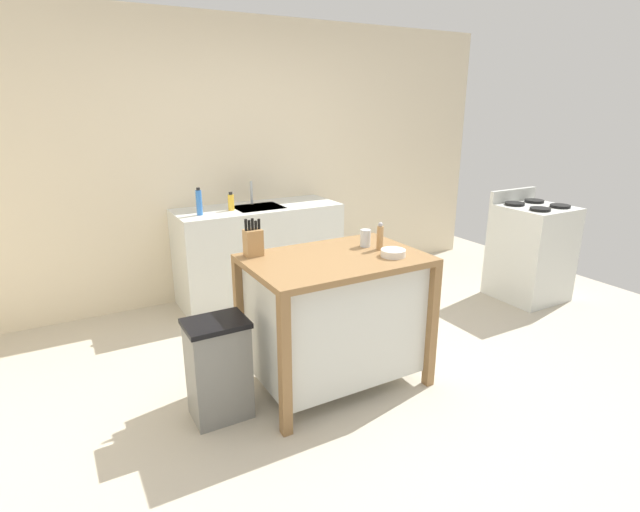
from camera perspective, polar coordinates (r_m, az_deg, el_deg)
name	(u,v)px	position (r m, az deg, el deg)	size (l,w,h in m)	color
ground_plane	(353,389)	(3.40, 3.81, -15.24)	(6.88, 6.88, 0.00)	#BCB29E
wall_back	(232,161)	(4.85, -10.21, 10.81)	(5.88, 0.10, 2.60)	beige
kitchen_island	(335,314)	(3.26, 1.74, -6.73)	(1.13, 0.76, 0.90)	olive
knife_block	(253,242)	(3.14, -7.79, 1.66)	(0.11, 0.09, 0.25)	#AD7F4C
bowl_ceramic_wide	(393,253)	(3.15, 8.51, 0.39)	(0.16, 0.16, 0.05)	silver
drinking_cup	(365,238)	(3.34, 5.30, 2.09)	(0.07, 0.07, 0.12)	silver
pepper_grinder	(380,237)	(3.27, 7.00, 2.25)	(0.04, 0.04, 0.19)	#AD7F4C
trash_bin	(219,369)	(3.06, -11.72, -12.75)	(0.36, 0.28, 0.63)	slate
sink_counter	(259,253)	(4.73, -7.08, 0.36)	(1.53, 0.60, 0.91)	silver
sink_faucet	(251,193)	(4.73, -7.99, 7.32)	(0.02, 0.02, 0.22)	#B7BCC1
bottle_hand_soap	(199,202)	(4.34, -13.90, 6.10)	(0.05, 0.05, 0.24)	blue
bottle_spray_cleaner	(231,202)	(4.48, -10.32, 6.21)	(0.05, 0.05, 0.17)	yellow
stove	(531,252)	(5.14, 23.32, 0.47)	(0.60, 0.60, 1.03)	silver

